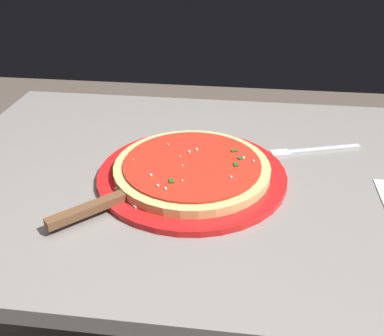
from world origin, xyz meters
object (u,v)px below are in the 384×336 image
(pizza_server, at_px, (110,202))
(fork, at_px, (310,150))
(pizza, at_px, (192,168))
(serving_plate, at_px, (192,175))

(pizza_server, relative_size, fork, 1.03)
(pizza, height_order, fork, pizza)
(serving_plate, xyz_separation_m, fork, (0.22, 0.13, -0.00))
(pizza, distance_m, pizza_server, 0.16)
(serving_plate, bearing_deg, pizza_server, -135.73)
(serving_plate, height_order, pizza_server, pizza_server)
(serving_plate, bearing_deg, pizza, -15.50)
(serving_plate, relative_size, fork, 1.84)
(pizza, xyz_separation_m, pizza_server, (-0.12, -0.11, -0.00))
(serving_plate, height_order, fork, serving_plate)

